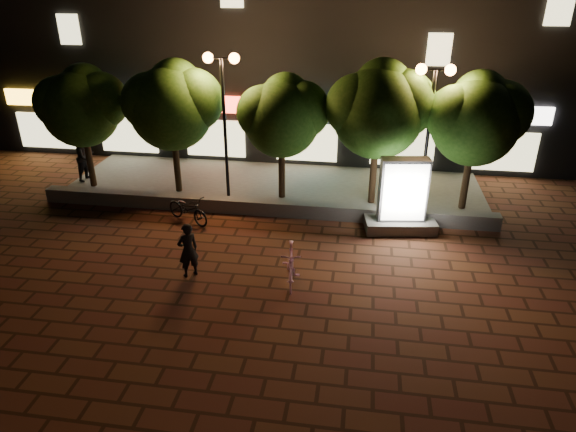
% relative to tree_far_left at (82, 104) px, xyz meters
% --- Properties ---
extents(ground, '(80.00, 80.00, 0.00)m').
position_rel_tree_far_left_xyz_m(ground, '(6.95, -5.46, -3.29)').
color(ground, '#532D1A').
rests_on(ground, ground).
extents(retaining_wall, '(16.00, 0.45, 0.50)m').
position_rel_tree_far_left_xyz_m(retaining_wall, '(6.95, -1.46, -3.04)').
color(retaining_wall, slate).
rests_on(retaining_wall, ground).
extents(sidewalk, '(16.00, 5.00, 0.08)m').
position_rel_tree_far_left_xyz_m(sidewalk, '(6.95, 1.04, -3.25)').
color(sidewalk, slate).
rests_on(sidewalk, ground).
extents(building_block, '(28.00, 8.12, 11.30)m').
position_rel_tree_far_left_xyz_m(building_block, '(6.94, 7.53, 1.70)').
color(building_block, black).
rests_on(building_block, ground).
extents(tree_far_left, '(3.36, 2.80, 4.63)m').
position_rel_tree_far_left_xyz_m(tree_far_left, '(0.00, 0.00, 0.00)').
color(tree_far_left, '#312113').
rests_on(tree_far_left, sidewalk).
extents(tree_left, '(3.60, 3.00, 4.89)m').
position_rel_tree_far_left_xyz_m(tree_left, '(3.50, 0.00, 0.15)').
color(tree_left, '#312113').
rests_on(tree_left, sidewalk).
extents(tree_mid, '(3.24, 2.70, 4.50)m').
position_rel_tree_far_left_xyz_m(tree_mid, '(7.50, -0.00, -0.08)').
color(tree_mid, '#312113').
rests_on(tree_mid, sidewalk).
extents(tree_right, '(3.72, 3.10, 5.07)m').
position_rel_tree_far_left_xyz_m(tree_right, '(10.80, 0.00, 0.27)').
color(tree_right, '#312113').
rests_on(tree_right, sidewalk).
extents(tree_far_right, '(3.48, 2.90, 4.76)m').
position_rel_tree_far_left_xyz_m(tree_far_right, '(14.00, 0.00, 0.08)').
color(tree_far_right, '#312113').
rests_on(tree_far_right, sidewalk).
extents(street_lamp_left, '(1.26, 0.36, 5.18)m').
position_rel_tree_far_left_xyz_m(street_lamp_left, '(5.45, -0.26, 0.74)').
color(street_lamp_left, black).
rests_on(street_lamp_left, sidewalk).
extents(street_lamp_right, '(1.26, 0.36, 4.98)m').
position_rel_tree_far_left_xyz_m(street_lamp_right, '(12.45, -0.26, 0.60)').
color(street_lamp_right, black).
rests_on(street_lamp_right, sidewalk).
extents(ad_kiosk, '(2.41, 1.44, 2.46)m').
position_rel_tree_far_left_xyz_m(ad_kiosk, '(11.68, -1.96, -2.30)').
color(ad_kiosk, slate).
rests_on(ad_kiosk, ground).
extents(scooter_pink, '(0.73, 1.85, 1.08)m').
position_rel_tree_far_left_xyz_m(scooter_pink, '(8.60, -5.61, -2.75)').
color(scooter_pink, '#E696C9').
rests_on(scooter_pink, ground).
extents(rider, '(0.69, 0.68, 1.61)m').
position_rel_tree_far_left_xyz_m(rider, '(5.76, -5.71, -2.49)').
color(rider, black).
rests_on(rider, ground).
extents(scooter_parked, '(1.90, 1.42, 0.95)m').
position_rel_tree_far_left_xyz_m(scooter_parked, '(4.63, -2.46, -2.82)').
color(scooter_parked, black).
rests_on(scooter_parked, ground).
extents(pedestrian, '(0.85, 1.02, 1.88)m').
position_rel_tree_far_left_xyz_m(pedestrian, '(-0.55, 0.51, -2.27)').
color(pedestrian, black).
rests_on(pedestrian, sidewalk).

